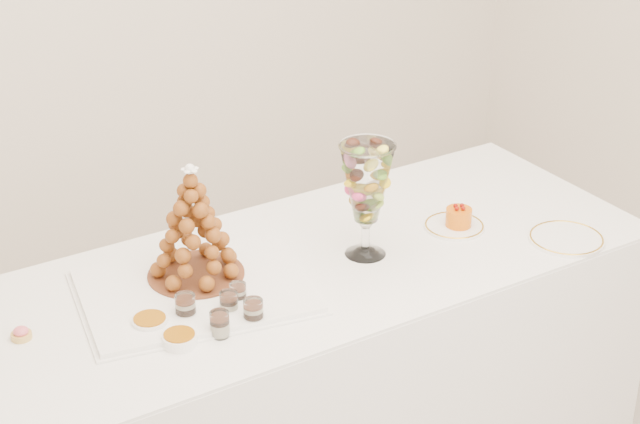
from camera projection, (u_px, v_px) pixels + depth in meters
buffet_table at (313, 371)px, 3.42m from camera, size 2.13×0.86×0.81m
lace_tray at (195, 291)px, 3.06m from camera, size 0.71×0.59×0.02m
macaron_vase at (367, 185)px, 3.17m from camera, size 0.16×0.16×0.36m
cake_plate at (454, 226)px, 3.43m from camera, size 0.19×0.19×0.01m
spare_plate at (566, 239)px, 3.35m from camera, size 0.24×0.24×0.01m
pink_tart at (21, 334)px, 2.85m from camera, size 0.06×0.06×0.04m
verrine_a at (186, 307)px, 2.93m from camera, size 0.07×0.07×0.08m
verrine_b at (229, 304)px, 2.95m from camera, size 0.05×0.05×0.07m
verrine_c at (238, 294)px, 3.01m from camera, size 0.05×0.05×0.06m
verrine_d at (220, 324)px, 2.86m from camera, size 0.07×0.07×0.07m
verrine_e at (253, 312)px, 2.91m from camera, size 0.06×0.06×0.07m
ramekin_back at (150, 324)px, 2.90m from camera, size 0.10×0.10×0.03m
ramekin_front at (180, 339)px, 2.83m from camera, size 0.09×0.09×0.03m
croquembouche at (193, 223)px, 3.04m from camera, size 0.28×0.28×0.35m
mousse_cake at (459, 217)px, 3.41m from camera, size 0.08×0.08×0.07m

